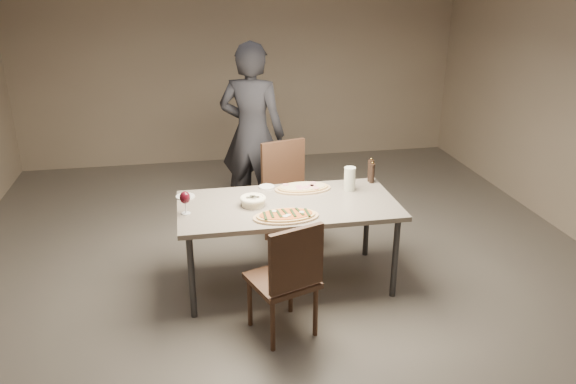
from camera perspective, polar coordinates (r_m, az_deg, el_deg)
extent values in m
plane|color=#5C564F|center=(4.96, 0.00, -9.16)|extent=(7.00, 7.00, 0.00)
plane|color=gray|center=(7.81, -4.87, 13.23)|extent=(6.00, 0.00, 6.00)
cube|color=gray|center=(4.63, 0.00, -1.38)|extent=(1.80, 0.90, 0.04)
cylinder|color=#333335|center=(4.40, -9.76, -8.50)|extent=(0.05, 0.05, 0.71)
cylinder|color=#333335|center=(4.68, 10.83, -6.60)|extent=(0.05, 0.05, 0.71)
cylinder|color=#333335|center=(5.05, -9.99, -4.32)|extent=(0.05, 0.05, 0.71)
cylinder|color=#333335|center=(5.30, 8.01, -2.91)|extent=(0.05, 0.05, 0.71)
ellipsoid|color=white|center=(4.31, 0.01, -2.33)|extent=(0.04, 0.04, 0.01)
ellipsoid|color=white|center=(4.29, -0.28, -2.44)|extent=(0.04, 0.04, 0.01)
ellipsoid|color=white|center=(4.36, 1.39, -2.02)|extent=(0.04, 0.04, 0.01)
ellipsoid|color=white|center=(4.38, -1.42, -1.90)|extent=(0.04, 0.04, 0.01)
cube|color=black|center=(4.30, -2.35, -2.42)|extent=(0.02, 0.15, 0.01)
cube|color=black|center=(4.33, -1.67, -2.24)|extent=(0.02, 0.15, 0.01)
cube|color=black|center=(4.34, -0.95, -2.19)|extent=(0.04, 0.15, 0.01)
cube|color=black|center=(4.36, -0.24, -2.09)|extent=(0.05, 0.15, 0.01)
cube|color=black|center=(4.35, 0.52, -2.14)|extent=(0.03, 0.15, 0.01)
cube|color=black|center=(4.37, 1.19, -1.99)|extent=(0.05, 0.15, 0.01)
cube|color=black|center=(4.36, 1.97, -2.07)|extent=(0.02, 0.15, 0.01)
cylinder|color=pink|center=(4.92, -0.23, 0.75)|extent=(0.06, 0.06, 0.00)
cylinder|color=pink|center=(4.84, 1.21, 0.38)|extent=(0.06, 0.06, 0.00)
cylinder|color=pink|center=(4.91, 2.33, 0.68)|extent=(0.06, 0.06, 0.00)
cylinder|color=pink|center=(4.91, 2.56, 0.67)|extent=(0.06, 0.06, 0.00)
cylinder|color=pink|center=(4.85, 2.83, 0.43)|extent=(0.06, 0.06, 0.00)
cylinder|color=pink|center=(4.88, 1.08, 0.59)|extent=(0.06, 0.06, 0.00)
cylinder|color=pink|center=(4.86, 1.83, 0.49)|extent=(0.06, 0.06, 0.00)
cylinder|color=pink|center=(4.97, 2.57, 0.96)|extent=(0.06, 0.06, 0.00)
cylinder|color=#EFE9C2|center=(4.57, -3.58, -0.97)|extent=(0.18, 0.18, 0.07)
torus|color=#EFE9C2|center=(4.56, -3.59, -0.67)|extent=(0.22, 0.22, 0.03)
cube|color=#A96F44|center=(4.57, -3.27, -0.77)|extent=(0.06, 0.05, 0.04)
cube|color=#A96F44|center=(4.59, -3.62, -0.67)|extent=(0.05, 0.06, 0.04)
cube|color=#A96F44|center=(4.56, -3.90, -0.81)|extent=(0.06, 0.05, 0.04)
cube|color=#A96F44|center=(4.54, -3.54, -0.91)|extent=(0.05, 0.06, 0.04)
cylinder|color=white|center=(4.95, -2.17, 0.51)|extent=(0.14, 0.14, 0.02)
cylinder|color=#B4BF46|center=(4.94, -2.17, 0.55)|extent=(0.09, 0.09, 0.00)
cylinder|color=black|center=(5.13, 8.39, 2.05)|extent=(0.05, 0.05, 0.18)
cylinder|color=black|center=(5.09, 8.45, 3.11)|extent=(0.06, 0.06, 0.02)
sphere|color=gold|center=(5.09, 8.46, 3.34)|extent=(0.02, 0.02, 0.02)
cylinder|color=black|center=(5.09, 8.53, 1.79)|extent=(0.05, 0.05, 0.16)
cylinder|color=black|center=(5.06, 8.58, 2.75)|extent=(0.05, 0.05, 0.02)
sphere|color=gold|center=(5.06, 8.59, 2.95)|extent=(0.02, 0.02, 0.02)
cylinder|color=silver|center=(4.89, 6.29, 1.34)|extent=(0.10, 0.10, 0.21)
cylinder|color=silver|center=(4.50, -10.32, -2.14)|extent=(0.07, 0.07, 0.01)
cylinder|color=silver|center=(4.48, -10.36, -1.58)|extent=(0.01, 0.01, 0.09)
ellipsoid|color=#430914|center=(4.45, -10.43, -0.56)|extent=(0.08, 0.08, 0.10)
cylinder|color=white|center=(4.82, -10.39, -0.45)|extent=(0.16, 0.16, 0.01)
cube|color=#3C2519|center=(4.15, -0.61, -8.97)|extent=(0.56, 0.56, 0.04)
cylinder|color=#3C2519|center=(4.07, -1.56, -13.46)|extent=(0.04, 0.04, 0.41)
cylinder|color=#3C2519|center=(4.22, 2.81, -12.03)|extent=(0.04, 0.04, 0.41)
cylinder|color=#3C2519|center=(4.33, -3.90, -11.07)|extent=(0.04, 0.04, 0.41)
cylinder|color=#3C2519|center=(4.48, 0.27, -9.83)|extent=(0.04, 0.04, 0.41)
cube|color=#3C2519|center=(3.87, 0.86, -6.84)|extent=(0.41, 0.18, 0.46)
cube|color=#3C2519|center=(5.41, 0.48, -0.87)|extent=(0.58, 0.58, 0.04)
cylinder|color=#3C2519|center=(5.75, 1.36, -2.11)|extent=(0.04, 0.04, 0.44)
cylinder|color=#3C2519|center=(5.60, -2.20, -2.81)|extent=(0.04, 0.04, 0.44)
cylinder|color=#3C2519|center=(5.44, 3.23, -3.60)|extent=(0.04, 0.04, 0.44)
cylinder|color=#3C2519|center=(5.28, -0.49, -4.40)|extent=(0.04, 0.04, 0.44)
cube|color=#3C2519|center=(5.49, -0.51, 2.73)|extent=(0.45, 0.16, 0.50)
imported|color=black|center=(5.87, -3.66, 5.91)|extent=(0.82, 0.70, 1.90)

